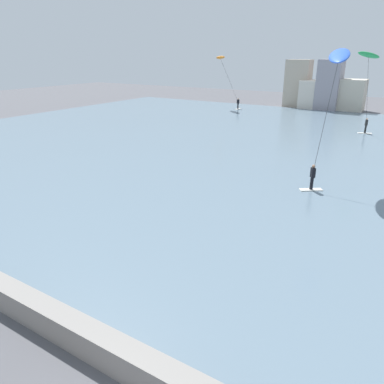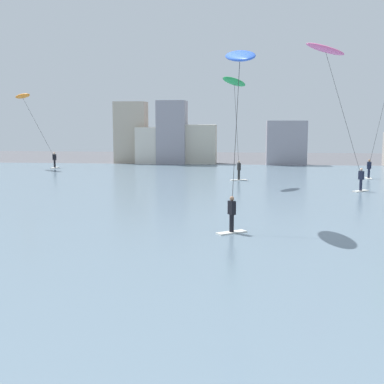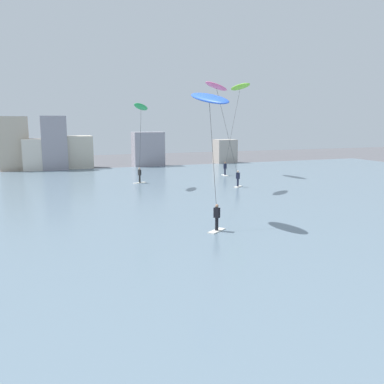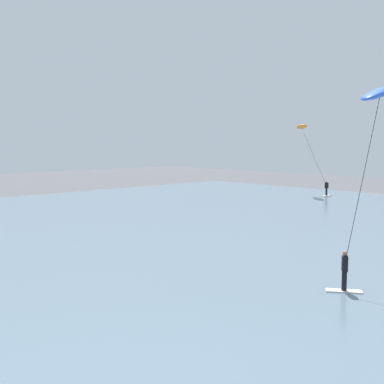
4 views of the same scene
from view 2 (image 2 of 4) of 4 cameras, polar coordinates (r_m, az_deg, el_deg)
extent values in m
cube|color=slate|center=(32.88, 5.35, -0.87)|extent=(84.00, 52.00, 0.10)
cube|color=#B7A893|center=(61.81, -6.73, 6.51)|extent=(3.68, 2.69, 7.22)
cube|color=beige|center=(60.60, -4.01, 5.12)|extent=(4.24, 3.62, 4.26)
cube|color=gray|center=(60.11, -2.20, 6.56)|extent=(3.27, 3.53, 7.29)
cube|color=beige|center=(60.42, 0.86, 5.28)|extent=(3.82, 3.42, 4.57)
cube|color=gray|center=(59.54, 10.34, 5.34)|extent=(4.45, 2.60, 5.03)
cube|color=silver|center=(46.81, 18.89, 1.45)|extent=(0.55, 1.43, 0.06)
cylinder|color=#191E33|center=(46.76, 18.91, 1.96)|extent=(0.20, 0.20, 0.78)
cube|color=#191E33|center=(46.70, 18.95, 2.80)|extent=(0.36, 0.25, 0.60)
sphere|color=#9E7051|center=(46.67, 18.97, 3.30)|extent=(0.20, 0.20, 0.20)
cylinder|color=#333333|center=(46.52, 20.23, 8.34)|extent=(1.62, 0.49, 9.21)
cube|color=silver|center=(56.10, -14.89, 2.61)|extent=(0.51, 1.42, 0.06)
cylinder|color=black|center=(56.06, -14.91, 3.03)|extent=(0.20, 0.20, 0.78)
cube|color=black|center=(56.01, -14.93, 3.74)|extent=(0.35, 0.24, 0.60)
sphere|color=tan|center=(55.98, -14.95, 4.15)|extent=(0.20, 0.20, 0.20)
cylinder|color=#333333|center=(56.15, -16.55, 6.79)|extent=(2.95, 0.60, 6.19)
ellipsoid|color=orange|center=(56.50, -18.19, 10.02)|extent=(2.82, 2.84, 0.71)
cube|color=silver|center=(22.98, 4.38, -4.46)|extent=(1.39, 1.17, 0.06)
cylinder|color=black|center=(22.89, 4.39, -3.44)|extent=(0.20, 0.20, 0.78)
cube|color=black|center=(22.77, 4.41, -1.73)|extent=(0.38, 0.40, 0.60)
sphere|color=#9E7051|center=(22.70, 4.42, -0.71)|extent=(0.20, 0.20, 0.20)
cylinder|color=#333333|center=(23.40, 4.86, 6.56)|extent=(0.28, 1.92, 6.64)
ellipsoid|color=blue|center=(24.51, 5.31, 14.74)|extent=(2.01, 3.85, 1.30)
cube|color=silver|center=(38.18, 18.09, 0.11)|extent=(1.33, 1.27, 0.06)
cylinder|color=#191E33|center=(38.13, 18.11, 0.74)|extent=(0.20, 0.20, 0.78)
cube|color=#191E33|center=(38.05, 18.16, 1.77)|extent=(0.39, 0.40, 0.60)
sphere|color=beige|center=(38.01, 18.18, 2.38)|extent=(0.20, 0.20, 0.20)
cylinder|color=#333333|center=(37.04, 16.40, 8.10)|extent=(2.94, 1.11, 8.39)
ellipsoid|color=pink|center=(36.57, 14.52, 15.00)|extent=(3.26, 2.53, 0.92)
cube|color=silver|center=(43.19, 5.18, 1.33)|extent=(1.47, 0.89, 0.06)
cylinder|color=black|center=(43.15, 5.19, 1.89)|extent=(0.20, 0.20, 0.78)
cube|color=black|center=(43.08, 5.20, 2.80)|extent=(0.32, 0.39, 0.60)
sphere|color=beige|center=(43.05, 5.20, 3.34)|extent=(0.20, 0.20, 0.20)
cylinder|color=#333333|center=(41.42, 4.95, 7.11)|extent=(0.44, 3.03, 6.62)
ellipsoid|color=green|center=(40.02, 4.68, 12.04)|extent=(2.24, 2.55, 1.03)
camera|label=1|loc=(5.55, 96.49, 32.72)|focal=34.34mm
camera|label=3|loc=(10.26, -81.08, 10.07)|focal=38.22mm
camera|label=4|loc=(10.65, 70.82, 8.25)|focal=47.55mm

